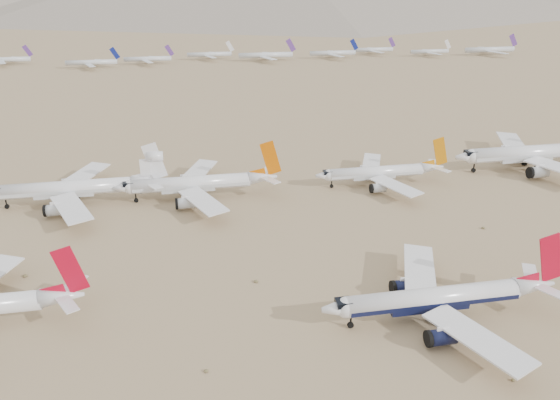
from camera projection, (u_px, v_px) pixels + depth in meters
name	position (u px, v px, depth m)	size (l,w,h in m)	color
ground	(399.00, 302.00, 122.45)	(7000.00, 7000.00, 0.00)	#907454
main_airliner	(443.00, 298.00, 115.40)	(51.04, 49.85, 18.01)	white
row2_navy_widebody	(535.00, 153.00, 201.31)	(60.24, 58.91, 21.43)	white
row2_gold_tail	(381.00, 172.00, 187.04)	(44.59, 43.61, 15.88)	white
row2_orange_tail	(198.00, 183.00, 175.73)	(50.70, 49.60, 18.09)	white
row2_white_trijet	(78.00, 187.00, 171.33)	(53.36, 52.15, 18.91)	white
distant_storage_row	(234.00, 56.00, 430.36)	(509.44, 61.74, 14.97)	silver
desert_scrub	(486.00, 393.00, 95.97)	(261.14, 121.67, 0.63)	brown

